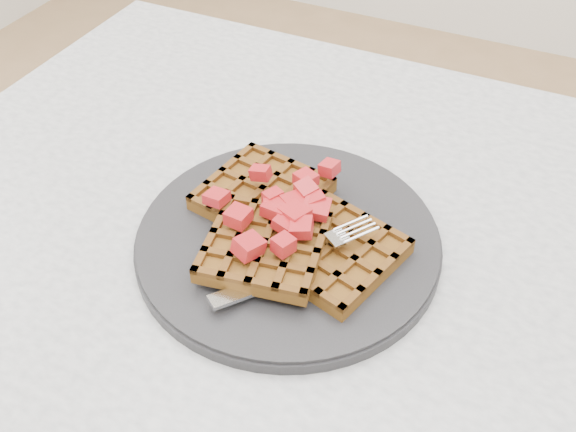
% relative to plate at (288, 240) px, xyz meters
% --- Properties ---
extents(table, '(1.20, 0.80, 0.75)m').
position_rel_plate_xyz_m(table, '(0.14, 0.00, -0.12)').
color(table, silver).
rests_on(table, ground).
extents(plate, '(0.30, 0.30, 0.02)m').
position_rel_plate_xyz_m(plate, '(0.00, 0.00, 0.00)').
color(plate, black).
rests_on(plate, table).
extents(waffles, '(0.23, 0.20, 0.03)m').
position_rel_plate_xyz_m(waffles, '(0.00, -0.00, 0.02)').
color(waffles, brown).
rests_on(waffles, plate).
extents(strawberry_pile, '(0.15, 0.15, 0.02)m').
position_rel_plate_xyz_m(strawberry_pile, '(0.00, -0.00, 0.05)').
color(strawberry_pile, maroon).
rests_on(strawberry_pile, waffles).
extents(fork, '(0.12, 0.16, 0.02)m').
position_rel_plate_xyz_m(fork, '(0.04, -0.04, 0.02)').
color(fork, silver).
rests_on(fork, plate).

